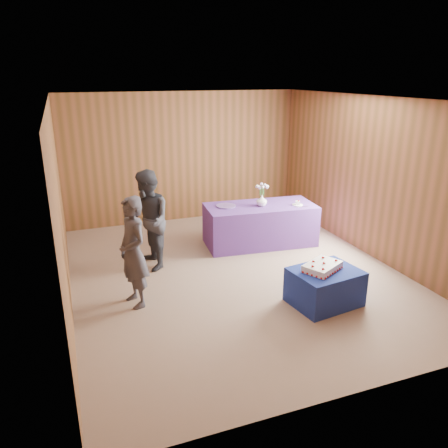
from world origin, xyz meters
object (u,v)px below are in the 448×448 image
cake_table (325,287)px  sheet_cake (322,267)px  guest_left (133,252)px  vase (262,201)px  serving_table (260,225)px  guest_right (148,221)px

cake_table → sheet_cake: 0.30m
sheet_cake → guest_left: 2.57m
guest_left → vase: bearing=103.8°
serving_table → guest_right: (-2.13, -0.35, 0.44)m
vase → guest_right: (-2.14, -0.31, -0.04)m
vase → guest_right: guest_right is taller
serving_table → guest_left: 2.98m
cake_table → serving_table: (0.11, 2.36, 0.12)m
guest_left → guest_right: size_ratio=0.95×
serving_table → guest_right: 2.21m
sheet_cake → vase: bearing=58.6°
vase → guest_right: bearing=-171.7°
serving_table → vase: 0.48m
cake_table → guest_left: 2.66m
sheet_cake → guest_right: size_ratio=0.40×
serving_table → sheet_cake: (-0.15, -2.33, 0.17)m
cake_table → sheet_cake: (-0.04, 0.03, 0.30)m
cake_table → vase: vase is taller
cake_table → guest_left: size_ratio=0.58×
guest_right → cake_table: bearing=38.0°
cake_table → guest_right: (-2.03, 2.02, 0.56)m
cake_table → vase: bearing=79.4°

